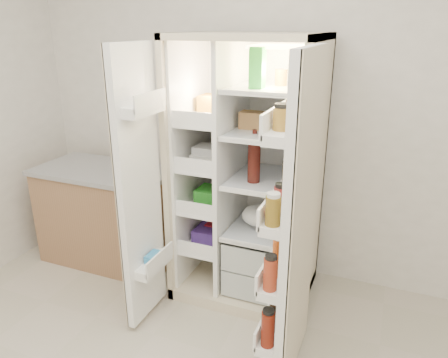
% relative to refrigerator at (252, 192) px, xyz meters
% --- Properties ---
extents(wall_back, '(4.00, 0.02, 2.70)m').
position_rel_refrigerator_xyz_m(wall_back, '(0.06, 0.35, 0.60)').
color(wall_back, white).
rests_on(wall_back, floor).
extents(refrigerator, '(0.92, 0.70, 1.80)m').
position_rel_refrigerator_xyz_m(refrigerator, '(0.00, 0.00, 0.00)').
color(refrigerator, beige).
rests_on(refrigerator, floor).
extents(freezer_door, '(0.15, 0.40, 1.72)m').
position_rel_refrigerator_xyz_m(freezer_door, '(-0.52, -0.60, 0.15)').
color(freezer_door, white).
rests_on(freezer_door, floor).
extents(fridge_door, '(0.17, 0.58, 1.72)m').
position_rel_refrigerator_xyz_m(fridge_door, '(0.46, -0.69, 0.13)').
color(fridge_door, white).
rests_on(fridge_door, floor).
extents(kitchen_counter, '(1.08, 0.58, 0.79)m').
position_rel_refrigerator_xyz_m(kitchen_counter, '(-1.19, -0.08, -0.35)').
color(kitchen_counter, '#906848').
rests_on(kitchen_counter, floor).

